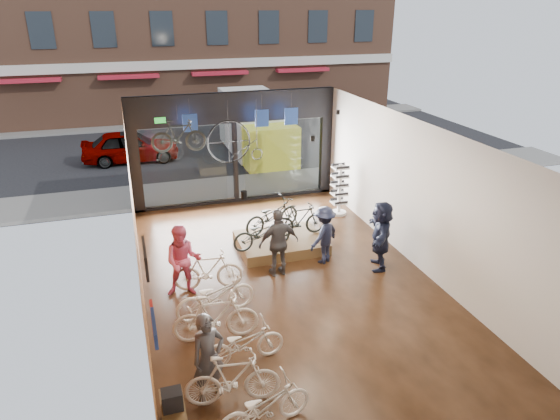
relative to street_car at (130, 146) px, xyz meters
name	(u,v)px	position (x,y,z in m)	size (l,w,h in m)	color
ground_plane	(290,285)	(3.37, -12.00, -0.72)	(7.00, 12.00, 0.04)	black
ceiling	(292,134)	(3.37, -12.00, 3.12)	(7.00, 12.00, 0.04)	black
wall_left	(135,233)	(-0.15, -12.00, 1.20)	(0.04, 12.00, 3.80)	brown
wall_right	(422,198)	(6.89, -12.00, 1.20)	(0.04, 12.00, 3.80)	beige
wall_back	(441,391)	(3.37, -18.02, 1.20)	(7.00, 0.04, 3.80)	beige
storefront	(235,148)	(3.37, -6.00, 1.20)	(7.00, 0.26, 3.80)	black
exit_sign	(160,120)	(0.97, -6.12, 2.35)	(0.35, 0.06, 0.18)	#198C26
street_road	(198,140)	(3.37, 3.00, -0.71)	(30.00, 18.00, 0.02)	black
sidewalk_near	(230,188)	(3.37, -4.80, -0.64)	(30.00, 2.40, 0.12)	slate
sidewalk_far	(187,122)	(3.37, 7.00, -0.64)	(30.00, 2.00, 0.12)	slate
street_car	(130,146)	(0.00, 0.00, 0.00)	(1.65, 4.09, 1.39)	gray
box_truck	(258,128)	(5.54, -1.00, 0.64)	(2.26, 6.79, 2.68)	silver
floor_bike_0	(264,407)	(1.53, -16.16, -0.26)	(0.58, 1.67, 0.88)	beige
floor_bike_1	(233,379)	(1.17, -15.45, -0.19)	(0.47, 1.67, 1.00)	beige
floor_bike_2	(244,343)	(1.61, -14.45, -0.27)	(0.56, 1.61, 0.84)	beige
floor_bike_3	(216,317)	(1.23, -13.60, -0.16)	(0.50, 1.77, 1.06)	beige
floor_bike_4	(215,296)	(1.38, -12.72, -0.22)	(0.64, 1.83, 0.96)	beige
floor_bike_5	(208,271)	(1.42, -11.58, -0.20)	(0.47, 1.67, 1.00)	beige
display_platform	(281,243)	(3.75, -9.98, -0.55)	(2.40, 1.80, 0.30)	brown
display_bike_left	(262,233)	(3.10, -10.39, 0.04)	(0.58, 1.68, 0.88)	black
display_bike_mid	(300,220)	(4.33, -9.95, 0.08)	(0.45, 1.58, 0.95)	black
display_bike_right	(272,215)	(3.66, -9.43, 0.09)	(0.64, 1.84, 0.97)	black
customer_0	(208,357)	(0.82, -15.17, 0.14)	(0.61, 0.40, 1.67)	#3F3F44
customer_1	(183,261)	(0.84, -11.65, 0.20)	(0.87, 0.68, 1.78)	#CC4C72
customer_2	(279,243)	(3.25, -11.41, 0.20)	(1.05, 0.44, 1.80)	#3F3F44
customer_3	(324,235)	(4.60, -11.12, 0.10)	(1.03, 0.59, 1.59)	#161C33
customer_5	(381,235)	(5.88, -11.84, 0.23)	(1.72, 0.55, 1.86)	#161C33
sunglasses_rack	(340,190)	(6.32, -8.21, 0.17)	(0.51, 0.42, 1.73)	white
wall_merch	(158,357)	(-0.01, -15.50, 0.60)	(0.40, 2.40, 2.60)	navy
penny_farthing	(238,143)	(3.15, -7.50, 1.80)	(1.68, 0.06, 1.34)	black
hung_bike	(179,136)	(1.34, -7.80, 2.23)	(0.45, 1.58, 0.95)	black
jersey_left	(190,123)	(1.82, -6.80, 2.35)	(0.45, 0.03, 0.55)	#1E3F99
jersey_mid	(262,118)	(4.12, -6.80, 2.35)	(0.45, 0.03, 0.55)	#1E3F99
jersey_right	(291,116)	(5.11, -6.80, 2.35)	(0.45, 0.03, 0.55)	#1E3F99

